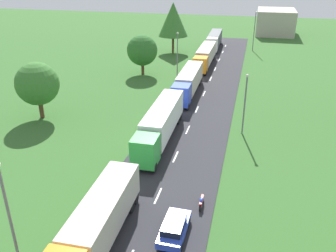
{
  "coord_description": "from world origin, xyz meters",
  "views": [
    {
      "loc": [
        6.95,
        -4.76,
        18.65
      ],
      "look_at": [
        -1.74,
        31.06,
        1.75
      ],
      "focal_mm": 38.16,
      "sensor_mm": 36.0,
      "label": 1
    }
  ],
  "objects_px": {
    "motorcycle_courier": "(201,202)",
    "lamppost_lead": "(9,216)",
    "truck_lead": "(95,226)",
    "truck_second": "(161,123)",
    "truck_fifth": "(215,39)",
    "lamppost_second": "(245,101)",
    "truck_third": "(188,81)",
    "distant_building": "(275,22)",
    "truck_fourth": "(205,56)",
    "lamppost_third": "(177,53)",
    "tree_elm": "(37,84)",
    "tree_oak": "(173,19)",
    "lamppost_fourth": "(254,29)",
    "tree_maple": "(142,50)",
    "car_second": "(174,228)"
  },
  "relations": [
    {
      "from": "truck_fifth",
      "to": "lamppost_second",
      "type": "bearing_deg",
      "value": -79.01
    },
    {
      "from": "car_second",
      "to": "distant_building",
      "type": "bearing_deg",
      "value": 83.88
    },
    {
      "from": "truck_lead",
      "to": "tree_maple",
      "type": "height_order",
      "value": "tree_maple"
    },
    {
      "from": "truck_lead",
      "to": "truck_second",
      "type": "distance_m",
      "value": 17.71
    },
    {
      "from": "truck_fifth",
      "to": "tree_oak",
      "type": "distance_m",
      "value": 12.13
    },
    {
      "from": "truck_fourth",
      "to": "tree_elm",
      "type": "distance_m",
      "value": 35.25
    },
    {
      "from": "truck_fourth",
      "to": "lamppost_lead",
      "type": "height_order",
      "value": "lamppost_lead"
    },
    {
      "from": "lamppost_third",
      "to": "distant_building",
      "type": "xyz_separation_m",
      "value": [
        17.88,
        49.08,
        -1.15
      ]
    },
    {
      "from": "lamppost_second",
      "to": "tree_oak",
      "type": "relative_size",
      "value": 0.67
    },
    {
      "from": "truck_lead",
      "to": "car_second",
      "type": "relative_size",
      "value": 3.09
    },
    {
      "from": "truck_lead",
      "to": "distant_building",
      "type": "height_order",
      "value": "distant_building"
    },
    {
      "from": "truck_third",
      "to": "lamppost_lead",
      "type": "distance_m",
      "value": 37.52
    },
    {
      "from": "lamppost_lead",
      "to": "distant_building",
      "type": "height_order",
      "value": "lamppost_lead"
    },
    {
      "from": "truck_fourth",
      "to": "lamppost_second",
      "type": "xyz_separation_m",
      "value": [
        8.77,
        -29.39,
        2.04
      ]
    },
    {
      "from": "distant_building",
      "to": "truck_fifth",
      "type": "bearing_deg",
      "value": -121.84
    },
    {
      "from": "motorcycle_courier",
      "to": "lamppost_lead",
      "type": "xyz_separation_m",
      "value": [
        -10.34,
        -9.82,
        4.2
      ]
    },
    {
      "from": "truck_fourth",
      "to": "tree_elm",
      "type": "relative_size",
      "value": 1.97
    },
    {
      "from": "truck_fourth",
      "to": "tree_oak",
      "type": "distance_m",
      "value": 14.19
    },
    {
      "from": "motorcycle_courier",
      "to": "truck_third",
      "type": "bearing_deg",
      "value": 102.94
    },
    {
      "from": "distant_building",
      "to": "tree_elm",
      "type": "bearing_deg",
      "value": -113.97
    },
    {
      "from": "truck_third",
      "to": "tree_oak",
      "type": "xyz_separation_m",
      "value": [
        -8.63,
        27.09,
        5.21
      ]
    },
    {
      "from": "truck_lead",
      "to": "motorcycle_courier",
      "type": "bearing_deg",
      "value": 45.64
    },
    {
      "from": "lamppost_fourth",
      "to": "tree_oak",
      "type": "height_order",
      "value": "tree_oak"
    },
    {
      "from": "car_second",
      "to": "lamppost_lead",
      "type": "relative_size",
      "value": 0.49
    },
    {
      "from": "truck_fourth",
      "to": "car_second",
      "type": "bearing_deg",
      "value": -84.41
    },
    {
      "from": "truck_lead",
      "to": "lamppost_lead",
      "type": "height_order",
      "value": "lamppost_lead"
    },
    {
      "from": "truck_fourth",
      "to": "truck_fifth",
      "type": "height_order",
      "value": "truck_fourth"
    },
    {
      "from": "lamppost_fourth",
      "to": "distant_building",
      "type": "bearing_deg",
      "value": 77.08
    },
    {
      "from": "truck_fourth",
      "to": "lamppost_third",
      "type": "relative_size",
      "value": 1.82
    },
    {
      "from": "tree_oak",
      "to": "tree_elm",
      "type": "xyz_separation_m",
      "value": [
        -8.42,
        -40.57,
        -2.67
      ]
    },
    {
      "from": "tree_oak",
      "to": "distant_building",
      "type": "height_order",
      "value": "tree_oak"
    },
    {
      "from": "lamppost_third",
      "to": "lamppost_fourth",
      "type": "relative_size",
      "value": 0.91
    },
    {
      "from": "motorcycle_courier",
      "to": "truck_fourth",
      "type": "bearing_deg",
      "value": 97.9
    },
    {
      "from": "truck_fourth",
      "to": "lamppost_lead",
      "type": "bearing_deg",
      "value": -94.36
    },
    {
      "from": "truck_third",
      "to": "lamppost_lead",
      "type": "height_order",
      "value": "lamppost_lead"
    },
    {
      "from": "truck_lead",
      "to": "distant_building",
      "type": "bearing_deg",
      "value": 80.95
    },
    {
      "from": "lamppost_third",
      "to": "tree_elm",
      "type": "xyz_separation_m",
      "value": [
        -13.54,
        -21.59,
        0.16
      ]
    },
    {
      "from": "truck_fourth",
      "to": "lamppost_fourth",
      "type": "bearing_deg",
      "value": 61.45
    },
    {
      "from": "car_second",
      "to": "truck_fourth",
      "type": "bearing_deg",
      "value": 95.59
    },
    {
      "from": "truck_second",
      "to": "truck_fourth",
      "type": "distance_m",
      "value": 33.47
    },
    {
      "from": "lamppost_third",
      "to": "tree_elm",
      "type": "bearing_deg",
      "value": -122.09
    },
    {
      "from": "truck_second",
      "to": "tree_elm",
      "type": "bearing_deg",
      "value": 170.67
    },
    {
      "from": "motorcycle_courier",
      "to": "lamppost_fourth",
      "type": "distance_m",
      "value": 60.98
    },
    {
      "from": "car_second",
      "to": "lamppost_second",
      "type": "height_order",
      "value": "lamppost_second"
    },
    {
      "from": "tree_oak",
      "to": "truck_fourth",
      "type": "bearing_deg",
      "value": -48.53
    },
    {
      "from": "lamppost_fourth",
      "to": "tree_oak",
      "type": "bearing_deg",
      "value": -160.26
    },
    {
      "from": "truck_fifth",
      "to": "tree_elm",
      "type": "height_order",
      "value": "tree_elm"
    },
    {
      "from": "truck_fifth",
      "to": "motorcycle_courier",
      "type": "relative_size",
      "value": 7.16
    },
    {
      "from": "truck_second",
      "to": "tree_oak",
      "type": "height_order",
      "value": "tree_oak"
    },
    {
      "from": "tree_maple",
      "to": "truck_lead",
      "type": "bearing_deg",
      "value": -76.89
    }
  ]
}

